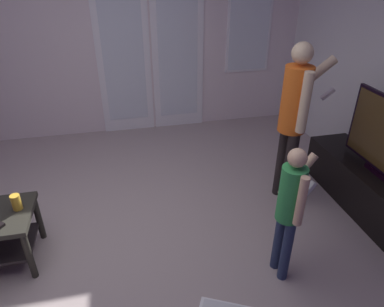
{
  "coord_description": "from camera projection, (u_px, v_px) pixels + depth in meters",
  "views": [
    {
      "loc": [
        0.21,
        -2.19,
        2.13
      ],
      "look_at": [
        0.72,
        0.12,
        0.8
      ],
      "focal_mm": 32.61,
      "sensor_mm": 36.0,
      "label": 1
    }
  ],
  "objects": [
    {
      "name": "ground_plane",
      "position": [
        110.0,
        254.0,
        2.88
      ],
      "size": [
        5.51,
        4.89,
        0.02
      ],
      "primitive_type": "cube",
      "color": "#A1908D"
    },
    {
      "name": "person_adult",
      "position": [
        295.0,
        113.0,
        3.09
      ],
      "size": [
        0.6,
        0.42,
        1.54
      ],
      "color": "black",
      "rests_on": "ground_plane"
    },
    {
      "name": "wall_back_with_doors",
      "position": [
        102.0,
        28.0,
        4.27
      ],
      "size": [
        5.51,
        0.09,
        2.82
      ],
      "color": "silver",
      "rests_on": "ground_plane"
    },
    {
      "name": "tv_stand",
      "position": [
        375.0,
        196.0,
        3.22
      ],
      "size": [
        0.43,
        1.71,
        0.42
      ],
      "color": "black",
      "rests_on": "ground_plane"
    },
    {
      "name": "cup_near_edge",
      "position": [
        16.0,
        202.0,
        2.62
      ],
      "size": [
        0.07,
        0.07,
        0.12
      ],
      "primitive_type": "cylinder",
      "color": "gold",
      "rests_on": "coffee_table"
    },
    {
      "name": "person_child",
      "position": [
        290.0,
        204.0,
        2.4
      ],
      "size": [
        0.36,
        0.31,
        1.08
      ],
      "color": "navy",
      "rests_on": "ground_plane"
    }
  ]
}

